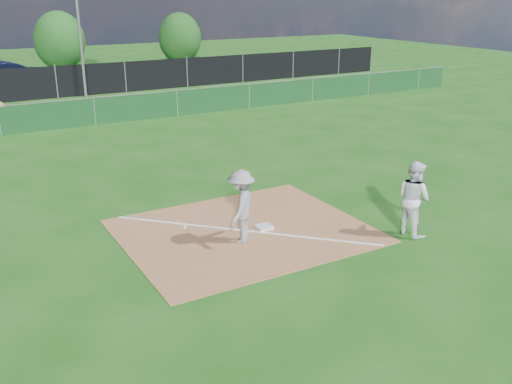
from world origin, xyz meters
TOP-DOWN VIEW (x-y plane):
  - ground at (0.00, 10.00)m, footprint 90.00×90.00m
  - infield_dirt at (0.00, 1.00)m, footprint 6.00×5.00m
  - foul_line at (0.00, 1.00)m, footprint 5.01×5.01m
  - green_fence at (0.00, 15.00)m, footprint 44.00×0.05m
  - black_fence at (0.00, 23.00)m, footprint 46.00×0.04m
  - parking_lot at (0.00, 28.00)m, footprint 46.00×9.00m
  - light_pole at (1.50, 22.70)m, footprint 0.16×0.16m
  - first_base at (0.52, 0.86)m, footprint 0.39×0.39m
  - play_at_first at (-0.35, 0.49)m, footprint 2.30×1.29m
  - runner at (3.57, -1.20)m, footprint 0.74×0.94m
  - car_mid at (-1.90, 27.91)m, footprint 5.38×3.06m
  - car_right at (5.99, 27.82)m, footprint 4.28×2.46m
  - tree_mid at (2.70, 34.29)m, footprint 3.72×3.72m
  - tree_right at (12.23, 34.15)m, footprint 3.49×3.49m

SIDE VIEW (x-z plane):
  - ground at x=0.00m, z-range 0.00..0.00m
  - parking_lot at x=0.00m, z-range 0.00..0.01m
  - infield_dirt at x=0.00m, z-range 0.00..0.02m
  - foul_line at x=0.00m, z-range 0.02..0.03m
  - first_base at x=0.52m, z-range 0.02..0.10m
  - car_right at x=5.99m, z-range 0.01..1.18m
  - green_fence at x=0.00m, z-range 0.00..1.20m
  - car_mid at x=-1.90m, z-range 0.01..1.69m
  - black_fence at x=0.00m, z-range 0.00..1.80m
  - play_at_first at x=-0.35m, z-range 0.02..1.81m
  - runner at x=3.57m, z-range 0.00..1.90m
  - tree_right at x=12.23m, z-range 0.06..4.20m
  - tree_mid at x=2.70m, z-range 0.07..4.48m
  - light_pole at x=1.50m, z-range 0.00..8.00m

